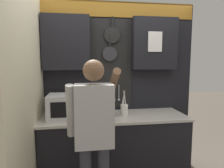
% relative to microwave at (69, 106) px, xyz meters
% --- Properties ---
extents(base_cabinet_counter, '(1.96, 0.68, 0.93)m').
position_rel_microwave_xyz_m(base_cabinet_counter, '(0.61, -0.00, -0.62)').
color(base_cabinet_counter, black).
rests_on(base_cabinet_counter, ground_plane).
extents(back_wall_unit, '(2.53, 0.22, 2.52)m').
position_rel_microwave_xyz_m(back_wall_unit, '(0.61, 0.31, 0.46)').
color(back_wall_unit, black).
rests_on(back_wall_unit, ground_plane).
extents(side_wall, '(0.04, 1.60, 2.52)m').
position_rel_microwave_xyz_m(side_wall, '(-0.39, -0.38, 0.17)').
color(side_wall, beige).
rests_on(side_wall, ground_plane).
extents(microwave, '(0.53, 0.39, 0.31)m').
position_rel_microwave_xyz_m(microwave, '(0.00, 0.00, 0.00)').
color(microwave, silver).
rests_on(microwave, base_cabinet_counter).
extents(knife_block, '(0.12, 0.16, 0.25)m').
position_rel_microwave_xyz_m(knife_block, '(0.54, 0.00, -0.06)').
color(knife_block, brown).
rests_on(knife_block, base_cabinet_counter).
extents(utensil_crock, '(0.10, 0.10, 0.34)m').
position_rel_microwave_xyz_m(utensil_crock, '(0.74, 0.00, -0.06)').
color(utensil_crock, white).
rests_on(utensil_crock, base_cabinet_counter).
extents(person, '(0.54, 0.60, 1.69)m').
position_rel_microwave_xyz_m(person, '(0.29, -0.69, -0.08)').
color(person, '#383842').
rests_on(person, ground_plane).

